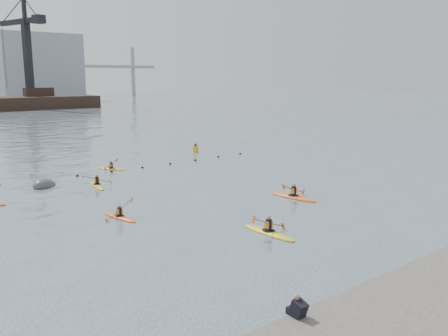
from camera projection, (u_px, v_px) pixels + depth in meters
The scene contains 9 objects.
ground at pixel (288, 246), 23.33m from camera, with size 400.00×400.00×0.00m, color #384751.
float_line at pixel (94, 173), 40.43m from camera, with size 33.24×0.73×0.24m.
kayaker_0 at pixel (120, 217), 27.81m from camera, with size 2.02×2.96×1.19m.
kayaker_1 at pixel (269, 232), 25.03m from camera, with size 2.48×3.61×1.35m.
kayaker_3 at pixel (97, 185), 35.83m from camera, with size 2.21×3.29×1.17m.
kayaker_4 at pixel (294, 197), 32.36m from camera, with size 2.50×3.70×1.34m.
kayaker_5 at pixel (111, 169), 42.20m from camera, with size 1.93×2.74×1.00m.
mooring_buoy at pixel (45, 186), 35.91m from camera, with size 2.42×1.43×1.21m, color #424548.
nav_buoy at pixel (195, 149), 51.70m from camera, with size 0.65×0.65×1.18m.
Camera 1 is at (-16.17, -15.49, 8.22)m, focal length 38.00 mm.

